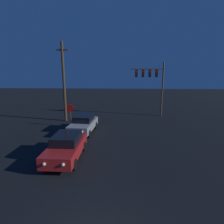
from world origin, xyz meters
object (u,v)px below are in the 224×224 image
Objects in this scene: utility_pole at (64,82)px; stop_sign at (70,111)px; car_far at (84,124)px; traffic_signal_mast at (153,79)px; car_near at (66,147)px.

stop_sign is at bearing -61.09° from utility_pole.
traffic_signal_mast is (7.08, 6.84, 3.74)m from car_far.
utility_pole reaches higher than stop_sign.
traffic_signal_mast reaches higher than car_near.
traffic_signal_mast reaches higher than car_far.
utility_pole reaches higher than car_near.
car_far is at bearing -135.99° from traffic_signal_mast.
traffic_signal_mast is at bearing -131.81° from car_far.
car_far is (-0.03, 5.09, 0.00)m from car_near.
stop_sign reaches higher than car_near.
car_near is 5.09m from car_far.
utility_pole is at bearing -72.30° from car_near.
stop_sign is (-8.70, -5.31, -2.94)m from traffic_signal_mast.
stop_sign is at bearing -148.62° from traffic_signal_mast.
car_near is 1.84× the size of stop_sign.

